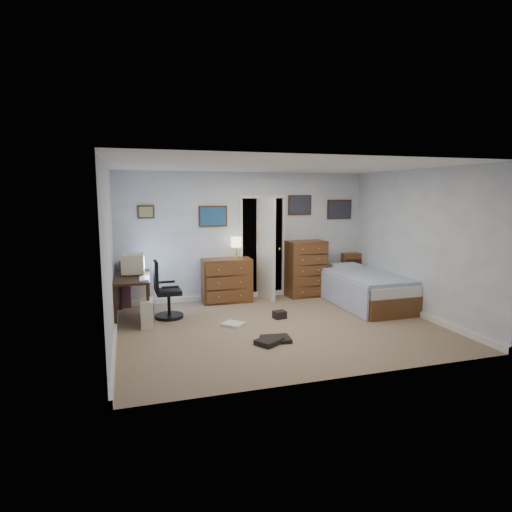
% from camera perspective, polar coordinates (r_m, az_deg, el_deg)
% --- Properties ---
extents(floor, '(5.00, 4.00, 0.02)m').
position_cam_1_polar(floor, '(6.88, 3.14, -9.43)').
color(floor, '#836C5A').
rests_on(floor, ground).
extents(computer_desk, '(0.65, 1.28, 0.72)m').
position_cam_1_polar(computer_desk, '(7.48, -16.80, -3.84)').
color(computer_desk, black).
rests_on(computer_desk, floor).
extents(crt_monitor, '(0.39, 0.37, 0.35)m').
position_cam_1_polar(crt_monitor, '(7.56, -16.10, -1.02)').
color(crt_monitor, beige).
rests_on(crt_monitor, computer_desk).
extents(keyboard, '(0.17, 0.39, 0.02)m').
position_cam_1_polar(keyboard, '(7.10, -14.70, -2.93)').
color(keyboard, beige).
rests_on(keyboard, computer_desk).
extents(pc_tower, '(0.22, 0.41, 0.43)m').
position_cam_1_polar(pc_tower, '(7.03, -14.29, -7.38)').
color(pc_tower, beige).
rests_on(pc_tower, floor).
extents(office_chair, '(0.49, 0.49, 0.98)m').
position_cam_1_polar(office_chair, '(7.36, -11.99, -5.26)').
color(office_chair, black).
rests_on(office_chair, floor).
extents(media_stack, '(0.18, 0.18, 0.86)m').
position_cam_1_polar(media_stack, '(8.23, -17.03, -3.63)').
color(media_stack, maroon).
rests_on(media_stack, floor).
extents(low_dresser, '(0.97, 0.53, 0.84)m').
position_cam_1_polar(low_dresser, '(8.30, -3.93, -3.24)').
color(low_dresser, brown).
rests_on(low_dresser, floor).
extents(table_lamp, '(0.22, 0.22, 0.41)m').
position_cam_1_polar(table_lamp, '(8.23, -2.63, 1.78)').
color(table_lamp, gold).
rests_on(table_lamp, low_dresser).
extents(doorway, '(0.96, 1.12, 2.05)m').
position_cam_1_polar(doorway, '(8.88, 0.26, 1.35)').
color(doorway, black).
rests_on(doorway, floor).
extents(tall_dresser, '(0.80, 0.50, 1.14)m').
position_cam_1_polar(tall_dresser, '(8.76, 6.65, -1.68)').
color(tall_dresser, brown).
rests_on(tall_dresser, floor).
extents(headboard_bookcase, '(0.93, 0.29, 0.82)m').
position_cam_1_polar(headboard_bookcase, '(9.50, 13.94, -1.89)').
color(headboard_bookcase, brown).
rests_on(headboard_bookcase, floor).
extents(bed, '(1.10, 2.02, 0.66)m').
position_cam_1_polar(bed, '(8.31, 14.28, -4.24)').
color(bed, brown).
rests_on(bed, floor).
extents(wall_posters, '(4.38, 0.04, 0.60)m').
position_cam_1_polar(wall_posters, '(8.61, 2.26, 6.09)').
color(wall_posters, '#331E11').
rests_on(wall_posters, floor).
extents(floor_clutter, '(1.17, 1.43, 0.13)m').
position_cam_1_polar(floor_clutter, '(6.50, 1.43, -10.08)').
color(floor_clutter, black).
rests_on(floor_clutter, floor).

